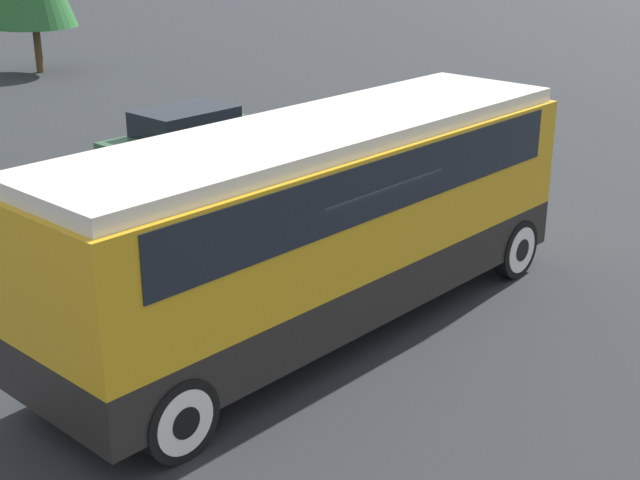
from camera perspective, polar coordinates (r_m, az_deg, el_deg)
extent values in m
plane|color=#26282B|center=(13.65, 0.00, -5.64)|extent=(120.00, 120.00, 0.00)
cube|color=black|center=(13.30, 0.00, -2.47)|extent=(9.18, 2.41, 0.76)
cube|color=gold|center=(12.86, 0.00, 2.70)|extent=(9.18, 2.41, 1.77)
cube|color=black|center=(12.73, 0.00, 4.56)|extent=(8.07, 2.45, 0.79)
cube|color=silver|center=(12.59, 0.00, 7.00)|extent=(8.99, 2.22, 0.22)
cube|color=gold|center=(16.34, 10.64, 5.34)|extent=(0.36, 2.31, 2.02)
cylinder|color=black|center=(15.66, 12.35, -0.52)|extent=(1.04, 0.28, 1.04)
cylinder|color=silver|center=(15.66, 12.35, -0.52)|extent=(0.81, 0.30, 0.81)
cylinder|color=black|center=(15.66, 12.35, -0.52)|extent=(0.39, 0.32, 0.39)
cylinder|color=black|center=(16.78, 5.95, 1.30)|extent=(1.04, 0.28, 1.04)
cylinder|color=silver|center=(16.78, 5.95, 1.30)|extent=(0.81, 0.30, 0.81)
cylinder|color=black|center=(16.78, 5.95, 1.30)|extent=(0.39, 0.32, 0.39)
cylinder|color=black|center=(10.55, -9.08, -11.21)|extent=(1.04, 0.28, 1.04)
cylinder|color=silver|center=(10.55, -9.08, -11.21)|extent=(0.81, 0.30, 0.81)
cylinder|color=black|center=(10.55, -9.08, -11.21)|extent=(0.39, 0.32, 0.39)
cylinder|color=black|center=(12.15, -15.62, -7.23)|extent=(1.04, 0.28, 1.04)
cylinder|color=silver|center=(12.15, -15.62, -7.23)|extent=(0.81, 0.30, 0.81)
cylinder|color=black|center=(12.15, -15.62, -7.23)|extent=(0.39, 0.32, 0.39)
cube|color=#2D5638|center=(22.05, -8.19, 6.03)|extent=(4.44, 1.70, 0.66)
cube|color=black|center=(21.79, -8.63, 7.54)|extent=(2.31, 1.53, 0.60)
cylinder|color=black|center=(22.71, -3.43, 5.97)|extent=(0.61, 0.22, 0.61)
cylinder|color=black|center=(22.71, -3.43, 5.97)|extent=(0.23, 0.26, 0.23)
cylinder|color=black|center=(23.79, -6.00, 6.58)|extent=(0.61, 0.22, 0.61)
cylinder|color=black|center=(23.79, -6.00, 6.58)|extent=(0.23, 0.26, 0.23)
cylinder|color=black|center=(20.48, -10.64, 4.01)|extent=(0.61, 0.22, 0.61)
cylinder|color=black|center=(20.48, -10.64, 4.01)|extent=(0.23, 0.26, 0.23)
cylinder|color=black|center=(21.68, -13.10, 4.75)|extent=(0.61, 0.22, 0.61)
cylinder|color=black|center=(21.68, -13.10, 4.75)|extent=(0.23, 0.26, 0.23)
cylinder|color=brown|center=(36.47, -17.59, 11.53)|extent=(0.28, 0.28, 1.72)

